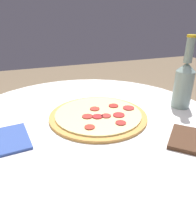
{
  "coord_description": "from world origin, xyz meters",
  "views": [
    {
      "loc": [
        -0.66,
        0.2,
        1.12
      ],
      "look_at": [
        0.0,
        -0.04,
        0.79
      ],
      "focal_mm": 35.0,
      "sensor_mm": 36.0,
      "label": 1
    }
  ],
  "objects": [
    {
      "name": "table",
      "position": [
        0.0,
        0.0,
        0.62
      ],
      "size": [
        0.95,
        0.95,
        0.77
      ],
      "color": "white",
      "rests_on": "ground_plane"
    },
    {
      "name": "pizza",
      "position": [
        0.0,
        -0.04,
        0.77
      ],
      "size": [
        0.35,
        0.35,
        0.02
      ],
      "color": "#C68E47",
      "rests_on": "table"
    },
    {
      "name": "beer_bottle",
      "position": [
        -0.02,
        -0.38,
        0.87
      ],
      "size": [
        0.07,
        0.07,
        0.27
      ],
      "color": "gray",
      "rests_on": "table"
    },
    {
      "name": "napkin",
      "position": [
        -0.05,
        0.25,
        0.77
      ],
      "size": [
        0.17,
        0.11,
        0.01
      ],
      "color": "#334C99",
      "rests_on": "table"
    }
  ]
}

